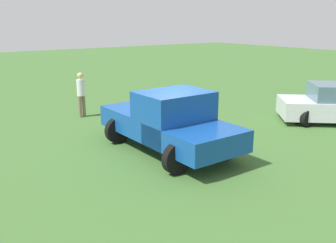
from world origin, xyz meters
The scene contains 3 objects.
ground_plane centered at (0.00, 0.00, 0.00)m, with size 80.00×80.00×0.00m, color #3D662D.
pickup_truck centered at (-0.44, -0.49, 0.96)m, with size 2.52×4.81×1.83m.
person_bystander centered at (-0.79, 4.96, 1.01)m, with size 0.41×0.41×1.78m.
Camera 1 is at (-6.71, -8.87, 3.77)m, focal length 40.01 mm.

